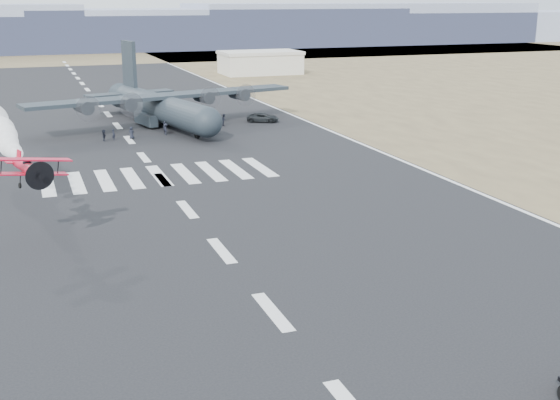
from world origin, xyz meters
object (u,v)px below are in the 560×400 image
transport_aircraft (160,105)px  crew_d (215,128)px  crew_e (131,133)px  crew_c (166,129)px  crew_g (165,128)px  crew_h (202,123)px  hangar_right (260,62)px  support_vehicle (263,118)px  crew_a (114,135)px  aerobatic_biplane (28,168)px  crew_b (224,120)px  crew_f (104,135)px

transport_aircraft → crew_d: 11.54m
crew_d → crew_e: crew_e is taller
crew_c → crew_g: 0.84m
crew_h → crew_e: bearing=101.5°
hangar_right → support_vehicle: hangar_right is taller
crew_a → crew_c: bearing=-112.5°
hangar_right → crew_d: (-33.33, -77.19, -2.22)m
hangar_right → crew_h: 79.75m
crew_d → crew_c: bearing=44.3°
transport_aircraft → support_vehicle: size_ratio=8.32×
aerobatic_biplane → transport_aircraft: 55.13m
crew_e → crew_g: bearing=-166.0°
crew_c → crew_d: crew_c is taller
support_vehicle → crew_b: crew_b is taller
crew_c → crew_a: bearing=98.7°
hangar_right → support_vehicle: 74.40m
crew_f → crew_a: bearing=-86.2°
crew_b → crew_e: bearing=131.4°
hangar_right → crew_c: 86.15m
aerobatic_biplane → crew_a: size_ratio=4.04×
crew_a → crew_f: (-1.34, -0.11, 0.01)m
aerobatic_biplane → crew_e: bearing=62.7°
crew_e → crew_f: bearing=-3.8°
crew_b → crew_c: crew_b is taller
crew_h → support_vehicle: bearing=-94.0°
crew_a → crew_d: crew_d is taller
crew_a → crew_c: (7.71, 1.34, 0.06)m
support_vehicle → crew_d: size_ratio=3.24×
crew_h → crew_c: bearing=109.3°
support_vehicle → crew_f: bearing=130.2°
hangar_right → crew_h: hangar_right is taller
crew_e → transport_aircraft: bearing=-129.7°
crew_g → crew_h: bearing=92.4°
support_vehicle → crew_a: (-24.55, -6.89, 0.07)m
crew_a → crew_f: size_ratio=0.98×
crew_f → crew_h: crew_f is taller
hangar_right → crew_d: size_ratio=12.96×
crew_g → crew_d: bearing=51.0°
crew_e → crew_h: (11.57, 5.17, -0.08)m
crew_e → crew_g: crew_g is taller
crew_c → crew_f: bearing=98.0°
transport_aircraft → crew_e: 11.45m
aerobatic_biplane → crew_d: 49.77m
crew_f → crew_h: bearing=-71.7°
aerobatic_biplane → hangar_right: bearing=54.9°
support_vehicle → crew_f: size_ratio=3.22×
crew_c → crew_e: crew_e is taller
crew_c → crew_d: 7.10m
crew_e → crew_b: bearing=-167.6°
crew_a → crew_c: crew_c is taller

